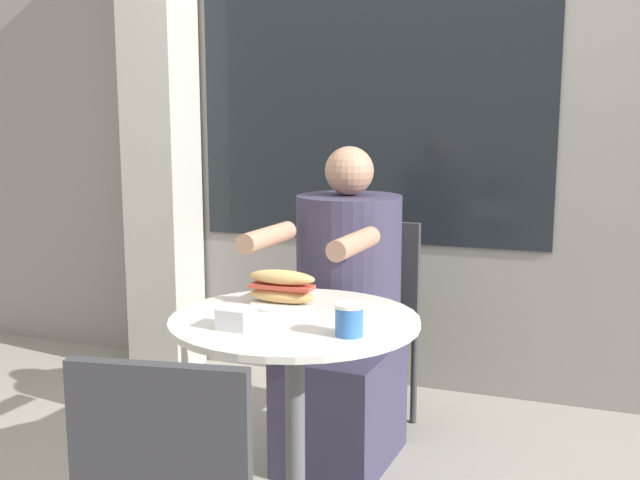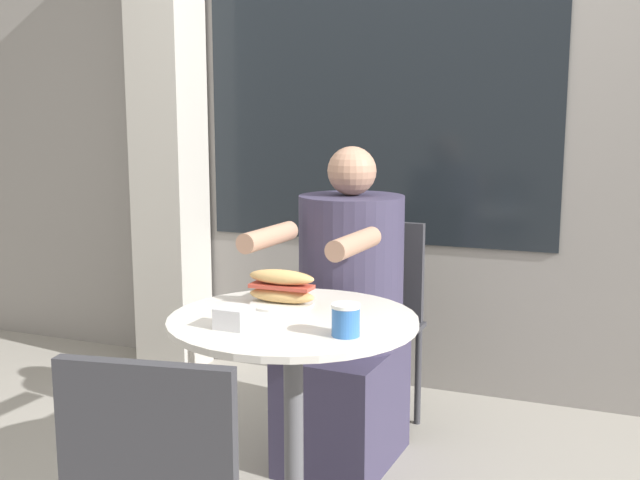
% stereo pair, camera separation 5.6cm
% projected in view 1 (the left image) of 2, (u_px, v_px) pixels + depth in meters
% --- Properties ---
extents(storefront_wall, '(8.00, 0.09, 2.80)m').
position_uv_depth(storefront_wall, '(413.00, 96.00, 3.48)').
color(storefront_wall, gray).
rests_on(storefront_wall, ground_plane).
extents(lattice_pillar, '(0.29, 0.29, 2.40)m').
position_uv_depth(lattice_pillar, '(161.00, 138.00, 3.75)').
color(lattice_pillar, '#B2ADA3').
rests_on(lattice_pillar, ground_plane).
extents(cafe_table, '(0.75, 0.75, 0.72)m').
position_uv_depth(cafe_table, '(295.00, 377.00, 2.27)').
color(cafe_table, beige).
rests_on(cafe_table, ground_plane).
extents(diner_chair, '(0.40, 0.40, 0.87)m').
position_uv_depth(diner_chair, '(373.00, 305.00, 3.15)').
color(diner_chair, '#333338').
rests_on(diner_chair, ground_plane).
extents(seated_diner, '(0.42, 0.72, 1.20)m').
position_uv_depth(seated_diner, '(344.00, 329.00, 2.82)').
color(seated_diner, '#38334C').
rests_on(seated_diner, ground_plane).
extents(sandwich_on_plate, '(0.22, 0.20, 0.11)m').
position_uv_depth(sandwich_on_plate, '(282.00, 290.00, 2.37)').
color(sandwich_on_plate, white).
rests_on(sandwich_on_plate, cafe_table).
extents(drink_cup, '(0.08, 0.08, 0.09)m').
position_uv_depth(drink_cup, '(349.00, 320.00, 2.04)').
color(drink_cup, '#336BB7').
rests_on(drink_cup, cafe_table).
extents(napkin_box, '(0.09, 0.09, 0.06)m').
position_uv_depth(napkin_box, '(236.00, 318.00, 2.12)').
color(napkin_box, silver).
rests_on(napkin_box, cafe_table).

